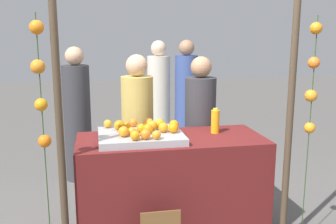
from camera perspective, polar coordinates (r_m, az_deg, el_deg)
stall_counter at (r=3.46m, az=0.47°, el=-11.04°), size 1.63×0.71×0.89m
orange_tray at (r=3.26m, az=-4.14°, el=-3.66°), size 0.72×0.57×0.06m
orange_0 at (r=3.13m, az=-6.72°, el=-2.95°), size 0.09×0.09×0.09m
orange_1 at (r=3.35m, az=-7.42°, el=-2.00°), size 0.09×0.09×0.09m
orange_2 at (r=3.03m, az=-1.76°, el=-3.48°), size 0.07×0.07×0.07m
orange_3 at (r=3.33m, az=0.90°, el=-1.98°), size 0.09×0.09×0.09m
orange_4 at (r=3.45m, az=-9.08°, el=-1.77°), size 0.07×0.07×0.07m
orange_5 at (r=3.25m, az=-0.72°, el=-2.34°), size 0.09×0.09×0.09m
orange_6 at (r=3.31m, az=-6.28°, el=-2.19°), size 0.08×0.08×0.08m
orange_7 at (r=3.03m, az=-3.43°, el=-3.38°), size 0.08×0.08×0.08m
orange_8 at (r=3.25m, az=-4.10°, el=-2.43°), size 0.08×0.08×0.08m
orange_9 at (r=3.01m, az=-4.97°, el=-3.57°), size 0.08×0.08×0.08m
orange_10 at (r=3.46m, az=-5.26°, el=-1.62°), size 0.07×0.07×0.07m
orange_11 at (r=3.38m, az=-1.29°, el=-1.76°), size 0.09×0.09×0.09m
orange_12 at (r=3.20m, az=-3.03°, el=-2.54°), size 0.09×0.09×0.09m
orange_13 at (r=3.41m, az=-2.94°, el=-1.64°), size 0.09×0.09×0.09m
orange_14 at (r=3.16m, az=-5.48°, el=-2.93°), size 0.07×0.07×0.07m
orange_15 at (r=3.23m, az=0.79°, el=-2.43°), size 0.08×0.08×0.08m
orange_16 at (r=3.31m, az=-2.44°, el=-2.07°), size 0.09×0.09×0.09m
juice_bottle at (r=3.48m, az=7.13°, el=-1.40°), size 0.08×0.08×0.23m
vendor_left at (r=3.85m, az=-4.57°, el=-4.06°), size 0.32×0.32×1.59m
vendor_right at (r=3.93m, az=4.83°, el=-3.90°), size 0.31×0.31×1.57m
crowd_person_0 at (r=5.76m, az=2.75°, el=1.73°), size 0.34×0.34×1.71m
crowd_person_1 at (r=5.72m, az=-1.39°, el=1.63°), size 0.34×0.34×1.70m
crowd_person_2 at (r=4.76m, az=-13.50°, el=-1.04°), size 0.33×0.33×1.64m
canopy_post_left at (r=2.84m, az=-15.97°, el=-3.19°), size 0.06×0.06×2.15m
canopy_post_right at (r=3.21m, az=17.84°, el=-1.63°), size 0.06×0.06×2.15m
garland_strand_left at (r=2.77m, az=-18.74°, el=3.91°), size 0.11×0.11×1.92m
garland_strand_right at (r=3.22m, az=20.94°, el=4.43°), size 0.11×0.11×1.92m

